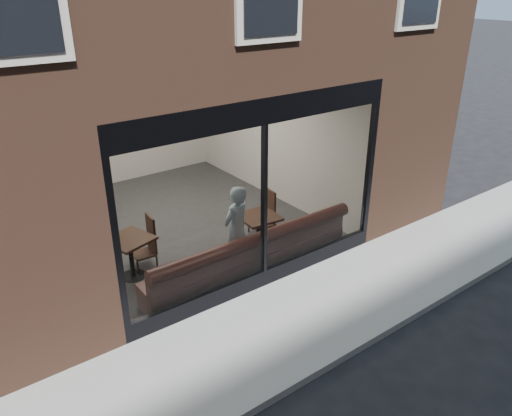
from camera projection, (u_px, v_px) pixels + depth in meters
ground at (352, 350)px, 7.01m from camera, size 120.00×120.00×0.00m
sidewalk_near at (305, 315)px, 7.73m from camera, size 40.00×2.00×0.01m
kerb_near at (355, 348)px, 6.95m from camera, size 40.00×0.10×0.12m
host_building_pier_right at (241, 100)px, 14.19m from camera, size 2.50×12.00×3.20m
host_building_backfill at (74, 99)px, 14.34m from camera, size 5.00×6.00×3.20m
cafe_floor at (179, 222)px, 10.63m from camera, size 6.00×6.00×0.00m
cafe_ceiling at (168, 70)px, 9.31m from camera, size 6.00×6.00×0.00m
cafe_wall_back at (115, 120)px, 12.15m from camera, size 5.00×0.00×5.00m
cafe_wall_left at (46, 179)px, 8.62m from camera, size 0.00×6.00×6.00m
cafe_wall_right at (272, 131)px, 11.33m from camera, size 0.00×6.00×6.00m
storefront_kick at (264, 277)px, 8.44m from camera, size 5.00×0.10×0.30m
storefront_header at (265, 111)px, 7.24m from camera, size 5.00×0.10×0.40m
storefront_mullion at (264, 202)px, 7.85m from camera, size 0.06×0.10×2.50m
storefront_glass at (265, 202)px, 7.83m from camera, size 4.80×0.00×4.80m
banquette at (250, 264)px, 8.69m from camera, size 4.00×0.55×0.45m
person at (236, 231)px, 8.55m from camera, size 0.69×0.55×1.63m
cafe_table_left at (129, 240)px, 8.41m from camera, size 0.86×0.86×0.04m
cafe_table_right at (259, 217)px, 9.21m from camera, size 0.74×0.74×0.04m
cafe_chair_left at (143, 254)px, 8.97m from camera, size 0.39×0.39×0.04m
cafe_chair_right at (261, 224)px, 10.08m from camera, size 0.50×0.50×0.04m
wall_poster at (46, 183)px, 8.89m from camera, size 0.02×0.58×0.77m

